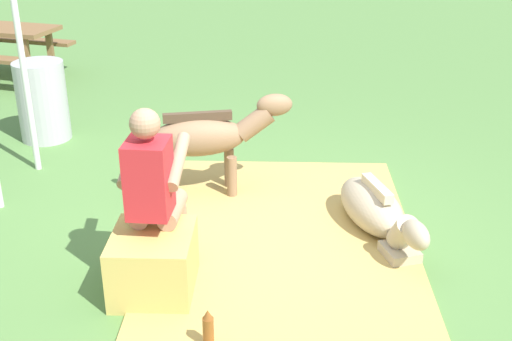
{
  "coord_description": "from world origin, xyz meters",
  "views": [
    {
      "loc": [
        -4.68,
        -0.22,
        2.66
      ],
      "look_at": [
        -0.0,
        -0.05,
        0.55
      ],
      "focal_mm": 46.04,
      "sensor_mm": 36.0,
      "label": 1
    }
  ],
  "objects_px": {
    "pony_lying": "(376,211)",
    "water_barrel": "(42,101)",
    "picnic_bench": "(3,39)",
    "hay_bale": "(154,263)",
    "pony_standing": "(208,137)",
    "person_seated": "(154,187)",
    "tent_pole_right": "(21,49)",
    "soda_bottle": "(208,330)"
  },
  "relations": [
    {
      "from": "pony_lying",
      "to": "water_barrel",
      "type": "xyz_separation_m",
      "value": [
        1.96,
        3.36,
        0.24
      ]
    },
    {
      "from": "pony_lying",
      "to": "picnic_bench",
      "type": "relative_size",
      "value": 0.76
    },
    {
      "from": "hay_bale",
      "to": "pony_standing",
      "type": "height_order",
      "value": "pony_standing"
    },
    {
      "from": "person_seated",
      "to": "picnic_bench",
      "type": "height_order",
      "value": "person_seated"
    },
    {
      "from": "hay_bale",
      "to": "tent_pole_right",
      "type": "xyz_separation_m",
      "value": [
        2.04,
        1.53,
        0.98
      ]
    },
    {
      "from": "pony_lying",
      "to": "soda_bottle",
      "type": "xyz_separation_m",
      "value": [
        -1.51,
        1.21,
        -0.05
      ]
    },
    {
      "from": "pony_standing",
      "to": "pony_lying",
      "type": "relative_size",
      "value": 0.99
    },
    {
      "from": "person_seated",
      "to": "pony_standing",
      "type": "xyz_separation_m",
      "value": [
        1.37,
        -0.23,
        -0.17
      ]
    },
    {
      "from": "hay_bale",
      "to": "water_barrel",
      "type": "xyz_separation_m",
      "value": [
        2.86,
        1.71,
        0.21
      ]
    },
    {
      "from": "tent_pole_right",
      "to": "picnic_bench",
      "type": "distance_m",
      "value": 3.49
    },
    {
      "from": "hay_bale",
      "to": "tent_pole_right",
      "type": "relative_size",
      "value": 0.25
    },
    {
      "from": "hay_bale",
      "to": "water_barrel",
      "type": "height_order",
      "value": "water_barrel"
    },
    {
      "from": "person_seated",
      "to": "soda_bottle",
      "type": "xyz_separation_m",
      "value": [
        -0.77,
        -0.43,
        -0.59
      ]
    },
    {
      "from": "soda_bottle",
      "to": "picnic_bench",
      "type": "xyz_separation_m",
      "value": [
        5.75,
        3.45,
        0.44
      ]
    },
    {
      "from": "pony_lying",
      "to": "water_barrel",
      "type": "bearing_deg",
      "value": 59.69
    },
    {
      "from": "hay_bale",
      "to": "soda_bottle",
      "type": "distance_m",
      "value": 0.76
    },
    {
      "from": "pony_standing",
      "to": "tent_pole_right",
      "type": "distance_m",
      "value": 1.94
    },
    {
      "from": "water_barrel",
      "to": "person_seated",
      "type": "bearing_deg",
      "value": -147.56
    },
    {
      "from": "soda_bottle",
      "to": "hay_bale",
      "type": "bearing_deg",
      "value": 35.7
    },
    {
      "from": "hay_bale",
      "to": "pony_standing",
      "type": "relative_size",
      "value": 0.45
    },
    {
      "from": "tent_pole_right",
      "to": "soda_bottle",
      "type": "bearing_deg",
      "value": -143.4
    },
    {
      "from": "water_barrel",
      "to": "tent_pole_right",
      "type": "relative_size",
      "value": 0.36
    },
    {
      "from": "soda_bottle",
      "to": "tent_pole_right",
      "type": "relative_size",
      "value": 0.12
    },
    {
      "from": "pony_standing",
      "to": "tent_pole_right",
      "type": "xyz_separation_m",
      "value": [
        0.5,
        1.76,
        0.64
      ]
    },
    {
      "from": "person_seated",
      "to": "soda_bottle",
      "type": "relative_size",
      "value": 4.6
    },
    {
      "from": "pony_standing",
      "to": "soda_bottle",
      "type": "distance_m",
      "value": 2.2
    },
    {
      "from": "hay_bale",
      "to": "pony_standing",
      "type": "distance_m",
      "value": 1.59
    },
    {
      "from": "hay_bale",
      "to": "pony_lying",
      "type": "relative_size",
      "value": 0.44
    },
    {
      "from": "person_seated",
      "to": "water_barrel",
      "type": "relative_size",
      "value": 1.54
    },
    {
      "from": "pony_lying",
      "to": "hay_bale",
      "type": "bearing_deg",
      "value": 118.57
    },
    {
      "from": "hay_bale",
      "to": "tent_pole_right",
      "type": "bearing_deg",
      "value": 36.86
    },
    {
      "from": "pony_lying",
      "to": "soda_bottle",
      "type": "bearing_deg",
      "value": 141.24
    },
    {
      "from": "pony_standing",
      "to": "water_barrel",
      "type": "xyz_separation_m",
      "value": [
        1.33,
        1.94,
        -0.13
      ]
    },
    {
      "from": "hay_bale",
      "to": "picnic_bench",
      "type": "distance_m",
      "value": 5.96
    },
    {
      "from": "person_seated",
      "to": "soda_bottle",
      "type": "bearing_deg",
      "value": -150.78
    },
    {
      "from": "hay_bale",
      "to": "water_barrel",
      "type": "relative_size",
      "value": 0.7
    },
    {
      "from": "person_seated",
      "to": "pony_standing",
      "type": "distance_m",
      "value": 1.4
    },
    {
      "from": "person_seated",
      "to": "pony_lying",
      "type": "distance_m",
      "value": 1.88
    },
    {
      "from": "hay_bale",
      "to": "pony_standing",
      "type": "xyz_separation_m",
      "value": [
        1.54,
        -0.23,
        0.34
      ]
    },
    {
      "from": "person_seated",
      "to": "water_barrel",
      "type": "bearing_deg",
      "value": 32.44
    },
    {
      "from": "soda_bottle",
      "to": "tent_pole_right",
      "type": "bearing_deg",
      "value": 36.6
    },
    {
      "from": "picnic_bench",
      "to": "hay_bale",
      "type": "bearing_deg",
      "value": -149.61
    }
  ]
}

